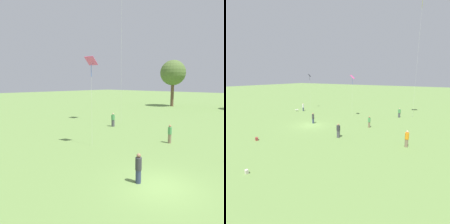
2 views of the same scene
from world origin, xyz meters
The scene contains 6 objects.
ground_plane centered at (0.00, 0.00, 0.00)m, with size 240.00×240.00×0.00m, color #6B8E47.
tree_0 centered at (-19.44, 38.40, 7.95)m, with size 5.97×5.97×11.01m.
person_0 centered at (-13.13, 10.50, 0.87)m, with size 0.66×0.66×1.77m.
person_1 centered at (-3.87, 8.35, 0.88)m, with size 0.50×0.50×1.76m.
person_5 centered at (-1.10, -0.42, 0.87)m, with size 0.46×0.46×1.74m.
kite_0 centered at (-8.60, 2.79, 7.34)m, with size 1.08×0.86×7.89m.
Camera 1 is at (5.83, -10.05, 5.67)m, focal length 35.00 mm.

